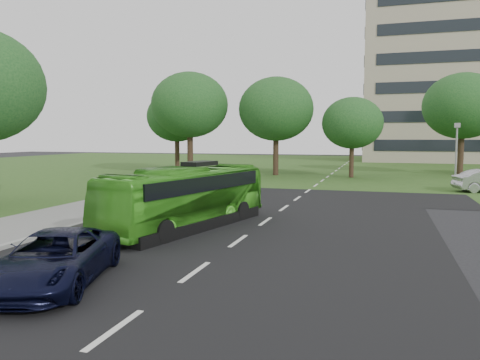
{
  "coord_description": "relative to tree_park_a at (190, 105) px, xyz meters",
  "views": [
    {
      "loc": [
        4.83,
        -17.58,
        3.7
      ],
      "look_at": [
        -1.8,
        4.09,
        1.6
      ],
      "focal_mm": 35.0,
      "sensor_mm": 36.0,
      "label": 1
    }
  ],
  "objects": [
    {
      "name": "tree_park_d",
      "position": [
        25.49,
        6.34,
        -0.19
      ],
      "size": [
        7.4,
        7.4,
        9.78
      ],
      "color": "black",
      "rests_on": "ground"
    },
    {
      "name": "street_surfaces",
      "position": [
        13.1,
        -2.64,
        -6.78
      ],
      "size": [
        120.0,
        120.0,
        0.15
      ],
      "color": "black",
      "rests_on": "ground"
    },
    {
      "name": "tree_park_c",
      "position": [
        15.61,
        0.57,
        -1.88
      ],
      "size": [
        5.47,
        5.47,
        7.27
      ],
      "color": "black",
      "rests_on": "ground"
    },
    {
      "name": "tree_park_f",
      "position": [
        -3.4,
        4.34,
        -0.9
      ],
      "size": [
        6.51,
        6.51,
        8.68
      ],
      "color": "black",
      "rests_on": "ground"
    },
    {
      "name": "camera_pole",
      "position": [
        23.48,
        -5.39,
        -3.77
      ],
      "size": [
        0.47,
        0.43,
        4.71
      ],
      "rotation": [
        0.0,
        0.0,
        -0.29
      ],
      "color": "gray",
      "rests_on": "ground"
    },
    {
      "name": "tree_park_b",
      "position": [
        8.46,
        1.07,
        -0.48
      ],
      "size": [
        7.15,
        7.15,
        9.38
      ],
      "color": "black",
      "rests_on": "ground"
    },
    {
      "name": "bus",
      "position": [
        10.74,
        -25.56,
        -5.56
      ],
      "size": [
        4.16,
        9.18,
        2.49
      ],
      "primitive_type": "imported",
      "rotation": [
        0.0,
        0.0,
        -0.24
      ],
      "color": "green",
      "rests_on": "ground"
    },
    {
      "name": "ground",
      "position": [
        13.48,
        -25.39,
        -6.81
      ],
      "size": [
        160.0,
        160.0,
        0.0
      ],
      "primitive_type": "plane",
      "color": "black",
      "rests_on": "ground"
    },
    {
      "name": "suv",
      "position": [
        10.53,
        -33.39,
        -6.14
      ],
      "size": [
        3.47,
        5.23,
        1.33
      ],
      "primitive_type": "imported",
      "rotation": [
        0.0,
        0.0,
        0.28
      ],
      "color": "black",
      "rests_on": "ground"
    },
    {
      "name": "tree_park_a",
      "position": [
        0.0,
        0.0,
        0.0
      ],
      "size": [
        7.55,
        7.55,
        10.04
      ],
      "color": "black",
      "rests_on": "ground"
    }
  ]
}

